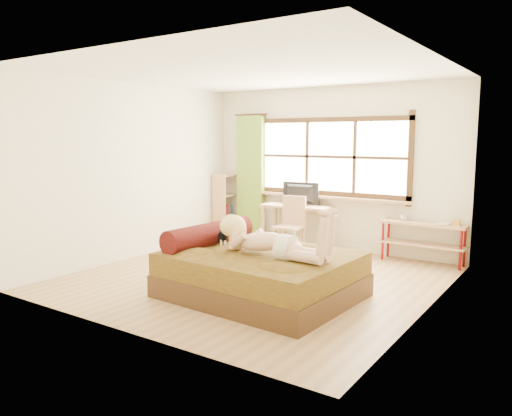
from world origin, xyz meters
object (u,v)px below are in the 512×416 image
Objects in this scene: desk at (297,211)px; chair at (291,221)px; kitten at (218,234)px; pipe_shelf at (424,233)px; bookshelf at (227,205)px; woman at (270,228)px; bed at (258,272)px.

desk is 1.31× the size of chair.
kitten is 0.34× the size of chair.
bookshelf is (-3.71, 0.03, 0.15)m from pipe_shelf.
desk is at bearing -176.56° from pipe_shelf.
woman is at bearing -70.84° from desk.
desk is 2.10m from pipe_shelf.
bookshelf reaches higher than chair.
desk is 1.63m from bookshelf.
bed is 1.76× the size of pipe_shelf.
woman reaches higher than kitten.
bookshelf is at bearing 179.69° from pipe_shelf.
chair is at bearing -79.23° from desk.
woman is 1.59× the size of chair.
bed is 2.33m from chair.
pipe_shelf is (0.99, 2.71, -0.39)m from woman.
woman is at bearing -109.95° from pipe_shelf.
kitten is 0.26× the size of desk.
bed is 6.94× the size of kitten.
pipe_shelf is (2.09, 0.12, -0.19)m from desk.
chair is 0.78× the size of bookshelf.
bed is 2.36× the size of chair.
chair is at bearing 117.19° from woman.
bookshelf reaches higher than bed.
woman reaches higher than pipe_shelf.
pipe_shelf is at bearing 57.02° from kitten.
kitten is (-0.67, 0.10, 0.37)m from bed.
pipe_shelf is (1.20, 2.66, 0.17)m from bed.
desk is 0.98× the size of pipe_shelf.
chair reaches higher than desk.
chair is 1.79m from bookshelf.
chair is at bearing 113.17° from bed.
kitten is 3.18m from pipe_shelf.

